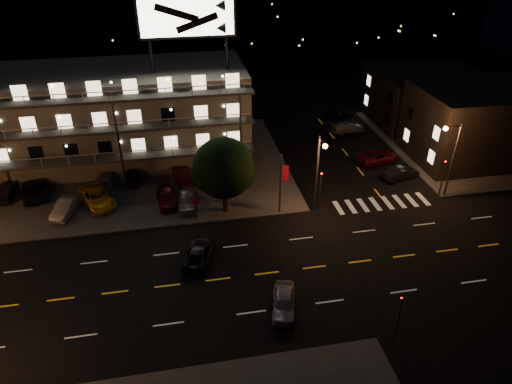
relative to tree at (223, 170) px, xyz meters
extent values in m
plane|color=black|center=(0.20, -9.65, -4.67)|extent=(140.00, 140.00, 0.00)
cube|color=#3A3A38|center=(-13.80, 10.35, -4.60)|extent=(44.00, 24.00, 0.15)
cube|color=#3A3A38|center=(30.20, 10.35, -4.60)|extent=(16.00, 24.00, 0.15)
cube|color=gray|center=(-9.80, 14.35, 0.33)|extent=(28.00, 12.00, 10.00)
cube|color=gray|center=(-9.80, 14.35, 5.58)|extent=(28.00, 12.00, 0.50)
cube|color=#3A3A38|center=(-9.80, 7.45, -1.52)|extent=(28.00, 1.80, 0.25)
cube|color=#3A3A38|center=(-9.80, 7.45, 1.68)|extent=(28.00, 1.80, 0.25)
cube|color=#3A3A38|center=(-9.80, 7.45, 4.88)|extent=(28.00, 1.80, 0.25)
cylinder|color=black|center=(-5.80, 12.35, 7.58)|extent=(0.36, 0.36, 3.50)
cylinder|color=black|center=(2.20, 12.35, 7.58)|extent=(0.36, 0.36, 3.50)
cube|color=black|center=(-1.80, 12.35, 11.33)|extent=(10.20, 0.50, 4.20)
cube|color=white|center=(-1.80, 12.05, 11.33)|extent=(9.60, 0.06, 3.60)
cube|color=black|center=(30.20, 6.35, -0.42)|extent=(14.00, 10.00, 8.50)
cube|color=black|center=(30.20, 18.35, -1.17)|extent=(14.00, 12.00, 7.00)
cylinder|color=#2D2D30|center=(8.70, -1.35, -0.67)|extent=(0.20, 0.20, 8.00)
cylinder|color=#2D2D30|center=(8.70, -2.15, 3.13)|extent=(0.12, 1.80, 0.12)
sphere|color=orange|center=(8.70, -2.95, 3.03)|extent=(0.44, 0.44, 0.44)
cylinder|color=#2D2D30|center=(22.70, -1.35, -0.67)|extent=(0.20, 0.20, 8.00)
cylinder|color=#2D2D30|center=(21.90, -1.35, 3.13)|extent=(1.80, 0.12, 0.12)
sphere|color=orange|center=(21.10, -1.35, 3.03)|extent=(0.44, 0.44, 0.44)
cylinder|color=#2D2D30|center=(9.20, -1.15, -2.87)|extent=(0.14, 0.14, 3.60)
imported|color=black|center=(9.20, -1.15, -0.57)|extent=(0.20, 0.16, 1.00)
sphere|color=#FF0C0C|center=(9.20, -1.27, -0.67)|extent=(0.14, 0.14, 0.14)
cylinder|color=#2D2D30|center=(9.20, -18.15, -2.87)|extent=(0.14, 0.14, 3.60)
imported|color=black|center=(9.20, -18.15, -0.57)|extent=(0.20, 0.16, 1.00)
sphere|color=#FF0C0C|center=(9.20, -18.03, -0.67)|extent=(0.14, 0.14, 0.14)
cylinder|color=#2D2D30|center=(22.20, -1.15, -2.87)|extent=(0.14, 0.14, 3.60)
imported|color=black|center=(22.20, -1.15, -0.57)|extent=(0.16, 0.20, 1.00)
sphere|color=#FF0C0C|center=(22.08, -1.15, -0.67)|extent=(0.14, 0.14, 0.14)
cylinder|color=#2D2D30|center=(5.20, -1.25, -1.47)|extent=(0.16, 0.16, 6.40)
cube|color=red|center=(5.65, -1.25, -0.27)|extent=(0.60, 0.04, 1.60)
cylinder|color=#2D2D30|center=(-2.80, -1.05, -3.57)|extent=(0.08, 0.08, 2.20)
cylinder|color=red|center=(-2.80, -1.10, -2.52)|extent=(0.91, 0.04, 0.91)
cylinder|color=black|center=(0.05, -0.01, -3.18)|extent=(0.56, 0.56, 2.69)
sphere|color=black|center=(0.05, -0.01, 0.18)|extent=(5.82, 5.82, 5.82)
sphere|color=black|center=(-1.29, 0.43, -0.49)|extent=(3.58, 3.58, 3.58)
sphere|color=black|center=(1.28, -0.46, -0.27)|extent=(3.36, 3.36, 3.36)
imported|color=#95949A|center=(-15.16, 2.27, -3.81)|extent=(2.59, 4.55, 1.42)
imported|color=gold|center=(-12.35, 3.49, -3.76)|extent=(4.53, 6.00, 1.51)
imported|color=#580C14|center=(-5.57, 2.40, -3.87)|extent=(2.29, 4.65, 1.30)
imported|color=#95949A|center=(-3.63, 1.38, -3.82)|extent=(1.84, 4.17, 1.40)
imported|color=black|center=(-21.67, 6.62, -3.82)|extent=(1.53, 4.28, 1.41)
imported|color=black|center=(-18.81, 6.35, -3.80)|extent=(3.59, 5.63, 1.45)
imported|color=#95949A|center=(-11.97, 7.67, -3.88)|extent=(2.02, 4.48, 1.28)
imported|color=black|center=(-9.09, 7.69, -3.81)|extent=(1.84, 4.23, 1.42)
imported|color=#580C14|center=(-3.73, 6.57, -3.75)|extent=(2.57, 4.90, 1.54)
imported|color=black|center=(19.87, 2.94, -3.98)|extent=(4.43, 2.50, 1.38)
imported|color=#580C14|center=(19.02, 7.18, -3.95)|extent=(5.61, 3.59, 1.44)
imported|color=#95949A|center=(18.66, 16.25, -4.01)|extent=(4.73, 2.39, 1.32)
imported|color=black|center=(19.21, 21.08, -3.96)|extent=(4.36, 2.34, 1.41)
imported|color=#95949A|center=(2.60, -13.75, -3.96)|extent=(2.66, 4.44, 1.41)
imported|color=black|center=(-3.04, -6.76, -4.02)|extent=(3.45, 5.13, 1.30)
camera|label=1|loc=(-3.88, -37.28, 20.23)|focal=32.00mm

